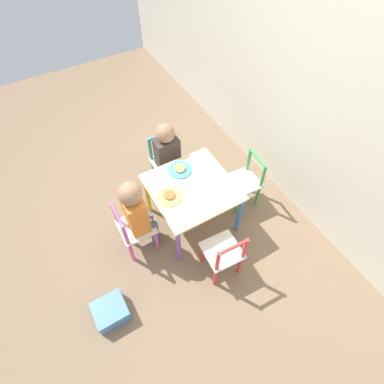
% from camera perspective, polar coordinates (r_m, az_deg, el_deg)
% --- Properties ---
extents(ground_plane, '(6.00, 6.00, 0.00)m').
position_cam_1_polar(ground_plane, '(2.65, -0.00, -5.19)').
color(ground_plane, '#7F664C').
extents(house_wall, '(6.00, 0.06, 2.60)m').
position_cam_1_polar(house_wall, '(2.24, 22.96, 24.13)').
color(house_wall, beige).
rests_on(house_wall, ground_plane).
extents(kids_table, '(0.62, 0.62, 0.46)m').
position_cam_1_polar(kids_table, '(2.32, -0.00, 0.09)').
color(kids_table, beige).
rests_on(kids_table, ground_plane).
extents(chair_pink, '(0.27, 0.27, 0.51)m').
position_cam_1_polar(chair_pink, '(2.35, -11.03, -6.88)').
color(chair_pink, silver).
rests_on(chair_pink, ground_plane).
extents(chair_teal, '(0.27, 0.27, 0.51)m').
position_cam_1_polar(chair_teal, '(2.74, -4.93, 5.69)').
color(chair_teal, silver).
rests_on(chair_teal, ground_plane).
extents(chair_red, '(0.28, 0.28, 0.51)m').
position_cam_1_polar(chair_red, '(2.22, 6.02, -11.66)').
color(chair_red, silver).
rests_on(chair_red, ground_plane).
extents(chair_green, '(0.28, 0.28, 0.51)m').
position_cam_1_polar(chair_green, '(2.62, 10.08, 1.96)').
color(chair_green, silver).
rests_on(chair_green, ground_plane).
extents(child_front, '(0.20, 0.22, 0.75)m').
position_cam_1_polar(child_front, '(2.19, -10.40, -3.55)').
color(child_front, '#4C608E').
rests_on(child_front, ground_plane).
extents(child_left, '(0.22, 0.21, 0.70)m').
position_cam_1_polar(child_left, '(2.58, -4.61, 7.38)').
color(child_left, '#38383D').
rests_on(child_left, ground_plane).
extents(plate_front, '(0.19, 0.19, 0.03)m').
position_cam_1_polar(plate_front, '(2.21, -4.29, -0.74)').
color(plate_front, '#EADB66').
rests_on(plate_front, kids_table).
extents(plate_left, '(0.19, 0.19, 0.03)m').
position_cam_1_polar(plate_left, '(2.37, -2.32, 4.33)').
color(plate_left, '#4C9EE0').
rests_on(plate_left, kids_table).
extents(storage_bin, '(0.21, 0.22, 0.12)m').
position_cam_1_polar(storage_bin, '(2.33, -15.19, -21.08)').
color(storage_bin, '#4C7FB7').
rests_on(storage_bin, ground_plane).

